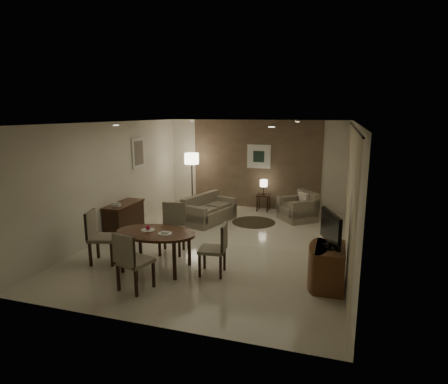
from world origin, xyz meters
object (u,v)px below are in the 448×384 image
(console_desk, at_px, (124,218))
(side_table, at_px, (263,203))
(chair_left, at_px, (104,237))
(sofa, at_px, (210,209))
(chair_near, at_px, (135,260))
(dining_table, at_px, (156,250))
(armchair, at_px, (298,206))
(tv_cabinet, at_px, (330,267))
(chair_far, at_px, (172,229))
(chair_right, at_px, (212,249))
(floor_lamp, at_px, (192,181))

(console_desk, xyz_separation_m, side_table, (2.82, 3.13, -0.13))
(chair_left, relative_size, sofa, 0.68)
(chair_near, bearing_deg, console_desk, -39.96)
(dining_table, relative_size, armchair, 1.76)
(tv_cabinet, distance_m, chair_far, 3.28)
(side_table, bearing_deg, dining_table, -102.59)
(chair_right, relative_size, armchair, 1.09)
(chair_left, bearing_deg, chair_far, -66.94)
(armchair, height_order, side_table, armchair)
(console_desk, bearing_deg, chair_right, -29.67)
(floor_lamp, bearing_deg, console_desk, -102.61)
(chair_left, bearing_deg, tv_cabinet, -102.96)
(dining_table, bearing_deg, sofa, 91.28)
(chair_far, distance_m, armchair, 3.98)
(console_desk, bearing_deg, tv_cabinet, -17.05)
(console_desk, distance_m, chair_far, 1.89)
(chair_far, height_order, floor_lamp, floor_lamp)
(tv_cabinet, distance_m, armchair, 4.03)
(tv_cabinet, height_order, dining_table, dining_table)
(dining_table, distance_m, chair_near, 0.87)
(chair_far, bearing_deg, tv_cabinet, -22.39)
(tv_cabinet, bearing_deg, chair_right, -176.93)
(chair_right, bearing_deg, side_table, 173.29)
(chair_left, height_order, chair_right, chair_left)
(side_table, distance_m, floor_lamp, 2.29)
(dining_table, distance_m, floor_lamp, 4.71)
(chair_near, height_order, side_table, chair_near)
(chair_far, xyz_separation_m, side_table, (1.15, 4.01, -0.27))
(console_desk, bearing_deg, armchair, 31.58)
(side_table, xyz_separation_m, floor_lamp, (-2.19, -0.29, 0.60))
(console_desk, xyz_separation_m, chair_right, (2.83, -1.61, 0.10))
(console_desk, height_order, chair_left, chair_left)
(chair_far, xyz_separation_m, sofa, (-0.00, 2.42, -0.16))
(side_table, bearing_deg, tv_cabinet, -65.97)
(floor_lamp, bearing_deg, tv_cabinet, -45.63)
(chair_near, height_order, armchair, chair_near)
(tv_cabinet, relative_size, chair_left, 0.86)
(tv_cabinet, xyz_separation_m, sofa, (-3.22, 3.04, 0.01))
(chair_far, relative_size, sofa, 0.68)
(tv_cabinet, relative_size, chair_right, 0.94)
(dining_table, height_order, sofa, same)
(chair_right, height_order, floor_lamp, floor_lamp)
(chair_left, height_order, sofa, chair_left)
(chair_near, distance_m, sofa, 4.11)
(floor_lamp, bearing_deg, sofa, -51.66)
(dining_table, relative_size, chair_left, 1.48)
(chair_far, distance_m, chair_right, 1.37)
(chair_far, bearing_deg, side_table, 62.60)
(dining_table, bearing_deg, chair_right, 5.15)
(floor_lamp, bearing_deg, chair_near, -77.82)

